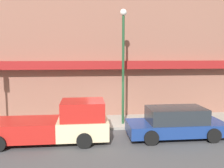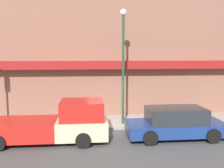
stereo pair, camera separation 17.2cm
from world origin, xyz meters
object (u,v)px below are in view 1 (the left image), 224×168
object	(u,v)px
fire_hydrant	(86,120)
street_lamp	(123,54)
pickup_truck	(54,124)
parked_car	(176,123)

from	to	relation	value
fire_hydrant	street_lamp	xyz separation A→B (m)	(2.09, 0.34, 3.51)
pickup_truck	fire_hydrant	xyz separation A→B (m)	(1.44, 1.83, -0.33)
pickup_truck	fire_hydrant	distance (m)	2.35
pickup_truck	parked_car	distance (m)	5.78
street_lamp	fire_hydrant	bearing A→B (deg)	-170.64
parked_car	street_lamp	xyz separation A→B (m)	(-2.26, 2.18, 3.28)
pickup_truck	fire_hydrant	world-z (taller)	pickup_truck
pickup_truck	fire_hydrant	size ratio (longest dim) A/B	8.19
fire_hydrant	parked_car	bearing A→B (deg)	-22.87
parked_car	street_lamp	size ratio (longest dim) A/B	0.75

